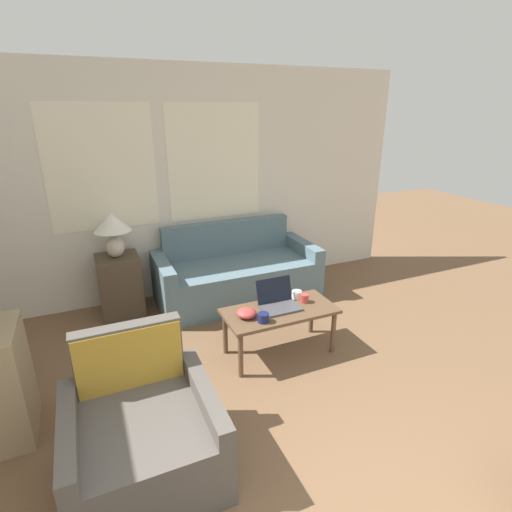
% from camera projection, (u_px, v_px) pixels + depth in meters
% --- Properties ---
extents(wall_back, '(5.95, 0.06, 2.60)m').
position_uv_depth(wall_back, '(169.00, 186.00, 4.51)').
color(wall_back, silver).
rests_on(wall_back, ground_plane).
extents(couch, '(1.86, 0.83, 0.87)m').
position_uv_depth(couch, '(236.00, 275.00, 4.73)').
color(couch, slate).
rests_on(couch, ground_plane).
extents(armchair, '(0.88, 0.84, 0.87)m').
position_uv_depth(armchair, '(143.00, 435.00, 2.45)').
color(armchair, '#514C47').
rests_on(armchair, ground_plane).
extents(side_table, '(0.44, 0.44, 0.67)m').
position_uv_depth(side_table, '(120.00, 286.00, 4.32)').
color(side_table, '#4C3D2D').
rests_on(side_table, ground_plane).
extents(table_lamp, '(0.38, 0.38, 0.47)m').
position_uv_depth(table_lamp, '(113.00, 228.00, 4.09)').
color(table_lamp, beige).
rests_on(table_lamp, side_table).
extents(coffee_table, '(1.02, 0.48, 0.45)m').
position_uv_depth(coffee_table, '(280.00, 315.00, 3.59)').
color(coffee_table, brown).
rests_on(coffee_table, ground_plane).
extents(laptop, '(0.34, 0.29, 0.24)m').
position_uv_depth(laptop, '(278.00, 301.00, 3.61)').
color(laptop, '#47474C').
rests_on(laptop, coffee_table).
extents(cup_navy, '(0.08, 0.08, 0.08)m').
position_uv_depth(cup_navy, '(304.00, 298.00, 3.70)').
color(cup_navy, '#B23D38').
rests_on(cup_navy, coffee_table).
extents(cup_yellow, '(0.10, 0.10, 0.07)m').
position_uv_depth(cup_yellow, '(297.00, 295.00, 3.78)').
color(cup_yellow, white).
rests_on(cup_yellow, coffee_table).
extents(cup_white, '(0.10, 0.10, 0.08)m').
position_uv_depth(cup_white, '(263.00, 318.00, 3.36)').
color(cup_white, '#191E4C').
rests_on(cup_white, coffee_table).
extents(snack_bowl, '(0.17, 0.17, 0.08)m').
position_uv_depth(snack_bowl, '(247.00, 313.00, 3.43)').
color(snack_bowl, '#B23D38').
rests_on(snack_bowl, coffee_table).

